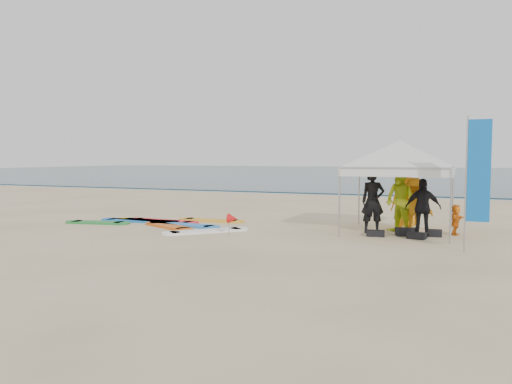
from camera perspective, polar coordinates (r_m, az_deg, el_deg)
The scene contains 14 objects.
ground at distance 12.58m, azimuth -2.62°, elevation -6.28°, with size 120.00×120.00×0.00m, color beige.
ocean at distance 71.44m, azimuth 18.16°, elevation 2.03°, with size 160.00×84.00×0.08m, color #0C2633.
shoreline_foam at distance 29.96m, azimuth 12.24°, elevation -0.38°, with size 160.00×1.20×0.01m, color silver.
person_black_a at distance 15.17m, azimuth 13.21°, elevation -1.03°, with size 0.69×0.45×1.88m, color black.
person_yellow at distance 15.25m, azimuth 16.15°, elevation -0.93°, with size 0.95×0.74×1.95m, color #D1EC21.
person_orange_a at distance 15.42m, azimuth 17.64°, elevation -1.50°, with size 1.06×0.61×1.64m, color orange.
person_black_b at distance 14.76m, azimuth 18.55°, elevation -1.73°, with size 0.97×0.40×1.65m, color black.
person_orange_b at distance 16.38m, azimuth 16.67°, elevation -1.01°, with size 0.84×0.55×1.72m, color orange.
person_seated at distance 15.51m, azimuth 21.87°, elevation -2.96°, with size 0.82×0.26×0.89m, color orange.
canopy_tent at distance 15.38m, azimuth 16.16°, elevation 5.62°, with size 4.14×4.14×3.13m.
feather_flag at distance 12.70m, azimuth 23.98°, elevation 2.05°, with size 0.55×0.04×3.21m.
marker_pennant at distance 14.24m, azimuth -2.67°, elevation -3.06°, with size 0.28×0.28×0.64m.
gear_pile at distance 14.76m, azimuth 16.61°, elevation -4.54°, with size 2.04×0.96×0.22m.
surfboard_spread at distance 16.99m, azimuth -10.44°, elevation -3.54°, with size 6.19×3.64×0.07m.
Camera 1 is at (5.23, -11.22, 2.24)m, focal length 35.00 mm.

